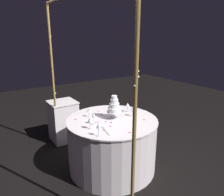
# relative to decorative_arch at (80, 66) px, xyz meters

# --- Properties ---
(ground_plane) EXTENTS (12.00, 12.00, 0.00)m
(ground_plane) POSITION_rel_decorative_arch_xyz_m (-0.00, -0.48, -1.60)
(ground_plane) COLOR black
(decorative_arch) EXTENTS (2.23, 0.05, 2.46)m
(decorative_arch) POSITION_rel_decorative_arch_xyz_m (0.00, 0.00, 0.00)
(decorative_arch) COLOR olive
(decorative_arch) RESTS_ON ground
(main_table) EXTENTS (1.33, 1.33, 0.79)m
(main_table) POSITION_rel_decorative_arch_xyz_m (-0.00, -0.48, -1.20)
(main_table) COLOR white
(main_table) RESTS_ON ground
(side_table) EXTENTS (0.49, 0.49, 0.77)m
(side_table) POSITION_rel_decorative_arch_xyz_m (1.29, -0.20, -1.21)
(side_table) COLOR white
(side_table) RESTS_ON ground
(tiered_cake) EXTENTS (0.22, 0.22, 0.35)m
(tiered_cake) POSITION_rel_decorative_arch_xyz_m (0.01, -0.53, -0.63)
(tiered_cake) COLOR silver
(tiered_cake) RESTS_ON main_table
(wine_glass_0) EXTENTS (0.06, 0.06, 0.15)m
(wine_glass_0) POSITION_rel_decorative_arch_xyz_m (0.13, -0.85, -0.69)
(wine_glass_0) COLOR silver
(wine_glass_0) RESTS_ON main_table
(wine_glass_1) EXTENTS (0.06, 0.06, 0.17)m
(wine_glass_1) POSITION_rel_decorative_arch_xyz_m (-0.37, -0.05, -0.68)
(wine_glass_1) COLOR silver
(wine_glass_1) RESTS_ON main_table
(wine_glass_2) EXTENTS (0.06, 0.06, 0.17)m
(wine_glass_2) POSITION_rel_decorative_arch_xyz_m (-0.02, -0.17, -0.68)
(wine_glass_2) COLOR silver
(wine_glass_2) RESTS_ON main_table
(wine_glass_3) EXTENTS (0.06, 0.06, 0.14)m
(wine_glass_3) POSITION_rel_decorative_arch_xyz_m (0.27, -0.24, -0.71)
(wine_glass_3) COLOR silver
(wine_glass_3) RESTS_ON main_table
(wine_glass_4) EXTENTS (0.06, 0.06, 0.17)m
(wine_glass_4) POSITION_rel_decorative_arch_xyz_m (-0.12, -0.06, -0.68)
(wine_glass_4) COLOR silver
(wine_glass_4) RESTS_ON main_table
(wine_glass_5) EXTENTS (0.06, 0.06, 0.15)m
(wine_glass_5) POSITION_rel_decorative_arch_xyz_m (-0.06, -0.81, -0.70)
(wine_glass_5) COLOR silver
(wine_glass_5) RESTS_ON main_table
(cake_knife) EXTENTS (0.29, 0.08, 0.01)m
(cake_knife) POSITION_rel_decorative_arch_xyz_m (-0.30, -0.19, -0.80)
(cake_knife) COLOR silver
(cake_knife) RESTS_ON main_table
(rose_petal_0) EXTENTS (0.03, 0.02, 0.00)m
(rose_petal_0) POSITION_rel_decorative_arch_xyz_m (0.45, -0.70, -0.80)
(rose_petal_0) COLOR red
(rose_petal_0) RESTS_ON main_table
(rose_petal_1) EXTENTS (0.02, 0.03, 0.00)m
(rose_petal_1) POSITION_rel_decorative_arch_xyz_m (0.02, -0.22, -0.80)
(rose_petal_1) COLOR red
(rose_petal_1) RESTS_ON main_table
(rose_petal_2) EXTENTS (0.03, 0.02, 0.00)m
(rose_petal_2) POSITION_rel_decorative_arch_xyz_m (0.40, -0.48, -0.80)
(rose_petal_2) COLOR red
(rose_petal_2) RESTS_ON main_table
(rose_petal_3) EXTENTS (0.03, 0.02, 0.00)m
(rose_petal_3) POSITION_rel_decorative_arch_xyz_m (-0.20, -0.32, -0.80)
(rose_petal_3) COLOR red
(rose_petal_3) RESTS_ON main_table
(rose_petal_4) EXTENTS (0.03, 0.03, 0.00)m
(rose_petal_4) POSITION_rel_decorative_arch_xyz_m (-0.27, -0.17, -0.80)
(rose_petal_4) COLOR red
(rose_petal_4) RESTS_ON main_table
(rose_petal_5) EXTENTS (0.03, 0.03, 0.00)m
(rose_petal_5) POSITION_rel_decorative_arch_xyz_m (0.46, -0.35, -0.80)
(rose_petal_5) COLOR red
(rose_petal_5) RESTS_ON main_table
(rose_petal_6) EXTENTS (0.03, 0.04, 0.00)m
(rose_petal_6) POSITION_rel_decorative_arch_xyz_m (-0.50, -0.42, -0.80)
(rose_petal_6) COLOR red
(rose_petal_6) RESTS_ON main_table
(rose_petal_7) EXTENTS (0.04, 0.04, 0.00)m
(rose_petal_7) POSITION_rel_decorative_arch_xyz_m (-0.07, -0.04, -0.80)
(rose_petal_7) COLOR red
(rose_petal_7) RESTS_ON main_table
(rose_petal_8) EXTENTS (0.05, 0.04, 0.00)m
(rose_petal_8) POSITION_rel_decorative_arch_xyz_m (-0.09, -0.40, -0.80)
(rose_petal_8) COLOR red
(rose_petal_8) RESTS_ON main_table
(rose_petal_9) EXTENTS (0.03, 0.03, 0.00)m
(rose_petal_9) POSITION_rel_decorative_arch_xyz_m (-0.25, -0.72, -0.80)
(rose_petal_9) COLOR red
(rose_petal_9) RESTS_ON main_table
(rose_petal_10) EXTENTS (0.03, 0.04, 0.00)m
(rose_petal_10) POSITION_rel_decorative_arch_xyz_m (0.29, -0.03, -0.80)
(rose_petal_10) COLOR red
(rose_petal_10) RESTS_ON main_table
(rose_petal_11) EXTENTS (0.02, 0.03, 0.00)m
(rose_petal_11) POSITION_rel_decorative_arch_xyz_m (0.36, -0.70, -0.80)
(rose_petal_11) COLOR red
(rose_petal_11) RESTS_ON main_table
(rose_petal_12) EXTENTS (0.05, 0.05, 0.00)m
(rose_petal_12) POSITION_rel_decorative_arch_xyz_m (0.27, -0.46, -0.80)
(rose_petal_12) COLOR red
(rose_petal_12) RESTS_ON main_table
(rose_petal_13) EXTENTS (0.03, 0.03, 0.00)m
(rose_petal_13) POSITION_rel_decorative_arch_xyz_m (0.06, -0.69, -0.80)
(rose_petal_13) COLOR red
(rose_petal_13) RESTS_ON main_table
(rose_petal_14) EXTENTS (0.04, 0.03, 0.00)m
(rose_petal_14) POSITION_rel_decorative_arch_xyz_m (-0.27, -0.86, -0.80)
(rose_petal_14) COLOR red
(rose_petal_14) RESTS_ON main_table
(rose_petal_15) EXTENTS (0.03, 0.03, 0.00)m
(rose_petal_15) POSITION_rel_decorative_arch_xyz_m (-0.03, -0.35, -0.80)
(rose_petal_15) COLOR red
(rose_petal_15) RESTS_ON main_table
(rose_petal_16) EXTENTS (0.02, 0.03, 0.00)m
(rose_petal_16) POSITION_rel_decorative_arch_xyz_m (0.01, -0.26, -0.80)
(rose_petal_16) COLOR red
(rose_petal_16) RESTS_ON main_table
(rose_petal_17) EXTENTS (0.02, 0.02, 0.00)m
(rose_petal_17) POSITION_rel_decorative_arch_xyz_m (-0.21, -0.75, -0.80)
(rose_petal_17) COLOR red
(rose_petal_17) RESTS_ON main_table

